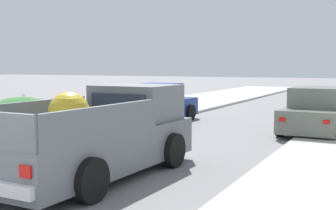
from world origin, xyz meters
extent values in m
cube|color=#B2AFA8|center=(-5.28, 12.00, 0.06)|extent=(5.03, 60.00, 0.12)
cube|color=silver|center=(-4.16, 12.00, 0.05)|extent=(0.16, 60.00, 0.10)
cube|color=slate|center=(-0.03, 4.43, 0.60)|extent=(2.08, 5.16, 0.80)
cube|color=slate|center=(0.02, 6.03, 1.40)|extent=(1.77, 1.55, 0.80)
cube|color=#283342|center=(0.00, 5.27, 1.42)|extent=(1.38, 0.10, 0.44)
cube|color=#283342|center=(0.04, 6.79, 1.42)|extent=(1.46, 0.11, 0.48)
cube|color=slate|center=(-0.97, 3.60, 1.28)|extent=(0.20, 3.30, 0.56)
cube|color=slate|center=(0.85, 3.54, 1.28)|extent=(0.20, 3.30, 0.56)
cylinder|color=black|center=(-0.96, 5.99, 0.38)|extent=(0.28, 0.77, 0.76)
cylinder|color=black|center=(1.00, 5.93, 0.38)|extent=(0.28, 0.77, 0.76)
cylinder|color=black|center=(-1.05, 3.06, 0.38)|extent=(0.28, 0.77, 0.76)
cylinder|color=black|center=(0.90, 3.00, 0.38)|extent=(0.28, 0.77, 0.76)
cube|color=red|center=(0.64, 1.84, 0.74)|extent=(0.22, 0.05, 0.18)
sphere|color=gold|center=(-0.01, 3.63, 1.38)|extent=(0.77, 0.77, 0.77)
cube|color=navy|center=(-3.03, 12.67, 0.54)|extent=(1.97, 4.28, 0.72)
cube|color=navy|center=(-3.03, 12.57, 1.22)|extent=(1.62, 2.17, 0.64)
cube|color=#283342|center=(-2.98, 13.54, 1.20)|extent=(1.37, 0.15, 0.52)
cube|color=#283342|center=(-3.08, 11.60, 1.20)|extent=(1.34, 0.15, 0.50)
cylinder|color=black|center=(-3.86, 14.01, 0.32)|extent=(0.25, 0.65, 0.64)
cylinder|color=black|center=(-2.06, 13.92, 0.32)|extent=(0.25, 0.65, 0.64)
cylinder|color=black|center=(-3.99, 11.41, 0.32)|extent=(0.25, 0.65, 0.64)
cylinder|color=black|center=(-2.19, 11.32, 0.32)|extent=(0.25, 0.65, 0.64)
cube|color=red|center=(-3.77, 10.59, 0.64)|extent=(0.20, 0.05, 0.12)
cube|color=white|center=(-3.54, 14.81, 0.61)|extent=(0.20, 0.05, 0.10)
cube|color=red|center=(-2.50, 10.53, 0.64)|extent=(0.20, 0.05, 0.12)
cube|color=white|center=(-2.31, 14.74, 0.61)|extent=(0.20, 0.05, 0.10)
cube|color=slate|center=(3.17, 12.56, 0.54)|extent=(2.00, 4.29, 0.72)
cube|color=slate|center=(3.16, 12.46, 1.22)|extent=(1.64, 2.18, 0.64)
cube|color=#283342|center=(3.22, 13.43, 1.20)|extent=(1.37, 0.16, 0.52)
cube|color=#283342|center=(3.10, 11.49, 1.20)|extent=(1.34, 0.16, 0.50)
cylinder|color=black|center=(2.34, 13.91, 0.32)|extent=(0.26, 0.65, 0.64)
cylinder|color=black|center=(2.19, 11.31, 0.32)|extent=(0.26, 0.65, 0.64)
cube|color=red|center=(2.41, 10.49, 0.64)|extent=(0.20, 0.05, 0.12)
cube|color=white|center=(2.67, 14.70, 0.61)|extent=(0.20, 0.05, 0.10)
cube|color=red|center=(3.68, 10.42, 0.64)|extent=(0.20, 0.05, 0.12)
cube|color=white|center=(-7.97, 10.68, 0.55)|extent=(0.05, 0.12, 1.10)
ellipsoid|color=#387538|center=(-6.85, 9.30, 0.55)|extent=(1.80, 2.80, 1.10)
camera|label=1|loc=(5.23, -2.87, 2.25)|focal=47.89mm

